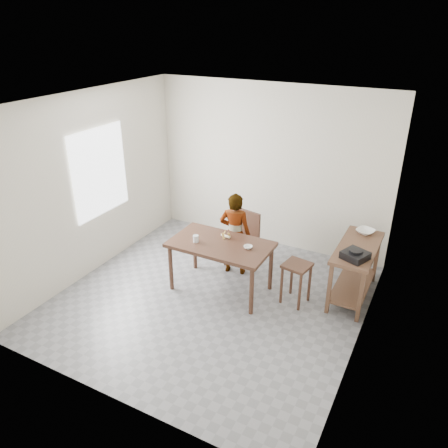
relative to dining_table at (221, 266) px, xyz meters
The scene contains 17 objects.
floor 0.50m from the dining_table, 90.00° to the right, with size 4.00×4.00×0.04m, color slate.
ceiling 2.36m from the dining_table, 90.00° to the right, with size 4.00×4.00×0.04m, color white.
wall_back 1.98m from the dining_table, 90.00° to the left, with size 4.00×0.04×2.70m, color beige.
wall_front 2.52m from the dining_table, 90.00° to the right, with size 4.00×0.04×2.70m, color beige.
wall_left 2.26m from the dining_table, behind, with size 0.04×4.00×2.70m, color beige.
wall_right 2.26m from the dining_table, ahead, with size 0.04×4.00×2.70m, color beige.
window_pane 2.27m from the dining_table, behind, with size 0.02×1.10×1.30m, color white.
dining_table is the anchor object (origin of this frame).
prep_counter 1.86m from the dining_table, 22.15° to the left, with size 0.50×1.20×0.80m, color brown, non-canonical shape.
child 0.59m from the dining_table, 94.34° to the left, with size 0.47×0.31×1.29m, color white.
dining_chair 0.76m from the dining_table, 93.32° to the left, with size 0.42×0.42×0.86m, color #43281C, non-canonical shape.
stool 1.07m from the dining_table, 10.77° to the left, with size 0.34×0.34×0.60m, color #43281C, non-canonical shape.
glass_tumbler 0.55m from the dining_table, 158.43° to the right, with size 0.08×0.08×0.10m, color silver.
small_bowl 0.56m from the dining_table, ahead, with size 0.12×0.12×0.04m, color white.
banana 0.44m from the dining_table, 95.37° to the left, with size 0.17×0.12×0.06m, color yellow, non-canonical shape.
serving_bowl 2.11m from the dining_table, 33.33° to the left, with size 0.24×0.24×0.06m, color white.
gas_burner 1.85m from the dining_table, 10.98° to the left, with size 0.29×0.29×0.10m, color black.
Camera 1 is at (2.52, -4.40, 3.58)m, focal length 35.00 mm.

